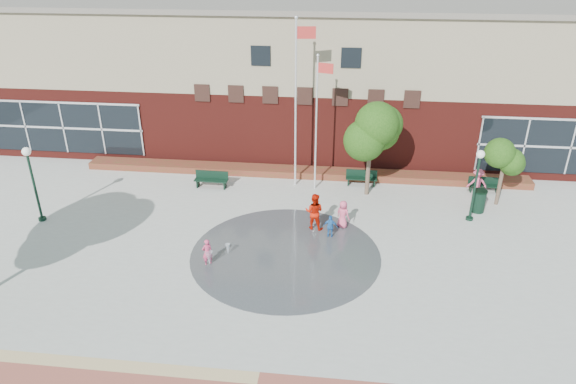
# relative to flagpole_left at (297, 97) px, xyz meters

# --- Properties ---
(ground) EXTENTS (120.00, 120.00, 0.00)m
(ground) POSITION_rel_flagpole_left_xyz_m (0.26, -10.31, -5.13)
(ground) COLOR #666056
(ground) RESTS_ON ground
(plaza_concrete) EXTENTS (46.00, 18.00, 0.01)m
(plaza_concrete) POSITION_rel_flagpole_left_xyz_m (0.26, -6.31, -5.12)
(plaza_concrete) COLOR #A8A8A0
(plaza_concrete) RESTS_ON ground
(splash_pad) EXTENTS (8.40, 8.40, 0.01)m
(splash_pad) POSITION_rel_flagpole_left_xyz_m (0.26, -7.31, -5.12)
(splash_pad) COLOR #383A3D
(splash_pad) RESTS_ON ground
(library_building) EXTENTS (44.40, 10.40, 9.20)m
(library_building) POSITION_rel_flagpole_left_xyz_m (0.26, 7.17, -0.48)
(library_building) COLOR #591813
(library_building) RESTS_ON ground
(flower_bed) EXTENTS (26.00, 1.20, 0.40)m
(flower_bed) POSITION_rel_flagpole_left_xyz_m (0.26, 1.29, -5.13)
(flower_bed) COLOR maroon
(flower_bed) RESTS_ON ground
(flagpole_left) EXTENTS (1.08, 0.23, 9.21)m
(flagpole_left) POSITION_rel_flagpole_left_xyz_m (0.00, 0.00, 0.00)
(flagpole_left) COLOR white
(flagpole_left) RESTS_ON ground
(flagpole_right) EXTENTS (0.88, 0.35, 7.47)m
(flagpole_right) POSITION_rel_flagpole_left_xyz_m (1.13, -0.39, -0.96)
(flagpole_right) COLOR white
(flagpole_right) RESTS_ON ground
(lamp_left) EXTENTS (0.41, 0.41, 3.88)m
(lamp_left) POSITION_rel_flagpole_left_xyz_m (-12.13, -5.61, -2.72)
(lamp_left) COLOR black
(lamp_left) RESTS_ON ground
(lamp_right) EXTENTS (0.39, 0.39, 3.72)m
(lamp_right) POSITION_rel_flagpole_left_xyz_m (9.00, -3.15, -2.82)
(lamp_right) COLOR black
(lamp_right) RESTS_ON ground
(bench_left) EXTENTS (1.89, 0.57, 0.94)m
(bench_left) POSITION_rel_flagpole_left_xyz_m (-4.69, -0.92, -4.82)
(bench_left) COLOR black
(bench_left) RESTS_ON ground
(bench_mid) EXTENTS (1.76, 0.50, 0.88)m
(bench_mid) POSITION_rel_flagpole_left_xyz_m (3.69, 0.34, -4.84)
(bench_mid) COLOR black
(bench_mid) RESTS_ON ground
(bench_right) EXTENTS (1.70, 0.53, 0.85)m
(bench_right) POSITION_rel_flagpole_left_xyz_m (10.40, 0.19, -4.86)
(bench_right) COLOR black
(bench_right) RESTS_ON ground
(trash_can) EXTENTS (0.73, 0.73, 1.20)m
(trash_can) POSITION_rel_flagpole_left_xyz_m (9.57, -2.18, -4.52)
(trash_can) COLOR black
(trash_can) RESTS_ON ground
(tree_mid) EXTENTS (3.18, 3.18, 5.36)m
(tree_mid) POSITION_rel_flagpole_left_xyz_m (3.97, -0.80, -1.23)
(tree_mid) COLOR #4C3A2D
(tree_mid) RESTS_ON ground
(tree_small_right) EXTENTS (2.14, 2.14, 3.66)m
(tree_small_right) POSITION_rel_flagpole_left_xyz_m (10.75, -1.24, -2.46)
(tree_small_right) COLOR #4C3A2D
(tree_small_right) RESTS_ON ground
(water_jet_a) EXTENTS (0.34, 0.34, 0.65)m
(water_jet_a) POSITION_rel_flagpole_left_xyz_m (-2.86, -8.54, -5.13)
(water_jet_a) COLOR white
(water_jet_a) RESTS_ON ground
(water_jet_b) EXTENTS (0.22, 0.22, 0.50)m
(water_jet_b) POSITION_rel_flagpole_left_xyz_m (-2.26, -7.61, -5.13)
(water_jet_b) COLOR white
(water_jet_b) RESTS_ON ground
(child_splash) EXTENTS (0.54, 0.51, 1.25)m
(child_splash) POSITION_rel_flagpole_left_xyz_m (-2.95, -8.48, -4.51)
(child_splash) COLOR #D23E68
(child_splash) RESTS_ON ground
(adult_red) EXTENTS (1.01, 0.84, 1.86)m
(adult_red) POSITION_rel_flagpole_left_xyz_m (1.36, -4.89, -4.20)
(adult_red) COLOR red
(adult_red) RESTS_ON ground
(adult_pink) EXTENTS (0.82, 0.75, 1.41)m
(adult_pink) POSITION_rel_flagpole_left_xyz_m (2.72, -4.58, -4.43)
(adult_pink) COLOR #ED557C
(adult_pink) RESTS_ON ground
(child_blue) EXTENTS (0.70, 0.35, 1.15)m
(child_blue) POSITION_rel_flagpole_left_xyz_m (2.17, -5.62, -4.55)
(child_blue) COLOR #266AB9
(child_blue) RESTS_ON ground
(person_bench) EXTENTS (1.09, 0.67, 1.63)m
(person_bench) POSITION_rel_flagpole_left_xyz_m (9.84, -0.43, -4.32)
(person_bench) COLOR #EE537D
(person_bench) RESTS_ON ground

